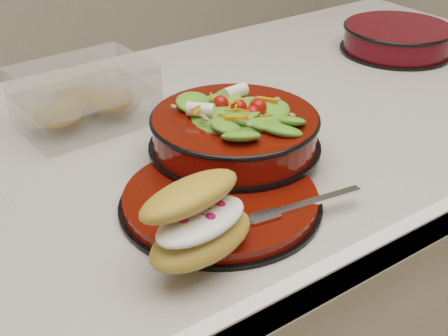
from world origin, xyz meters
TOP-DOWN VIEW (x-y plane):
  - island_counter at (0.00, -0.00)m, footprint 1.24×0.74m
  - dinner_plate at (-0.28, -0.19)m, footprint 0.26×0.26m
  - salad_bowl at (-0.19, -0.11)m, footprint 0.24×0.24m
  - croissant at (-0.36, -0.27)m, footprint 0.14×0.11m
  - fork at (-0.21, -0.28)m, footprint 0.16×0.04m
  - pastry_box at (-0.31, 0.13)m, footprint 0.20×0.15m
  - extra_bowl at (0.35, 0.06)m, footprint 0.23×0.23m

SIDE VIEW (x-z plane):
  - island_counter at x=0.00m, z-range 0.00..0.91m
  - dinner_plate at x=-0.28m, z-range 0.90..0.92m
  - fork at x=-0.21m, z-range 0.92..0.92m
  - extra_bowl at x=0.35m, z-range 0.90..0.96m
  - pastry_box at x=-0.31m, z-range 0.90..0.99m
  - salad_bowl at x=-0.19m, z-range 0.91..1.01m
  - croissant at x=-0.36m, z-range 0.92..1.00m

